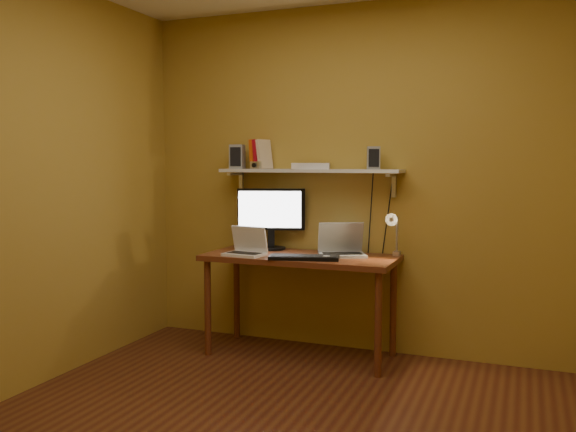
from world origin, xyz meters
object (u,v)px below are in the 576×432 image
at_px(laptop, 342,247).
at_px(shelf_camera, 256,165).
at_px(desk, 300,267).
at_px(speaker_left, 237,157).
at_px(router, 311,166).
at_px(keyboard, 304,258).
at_px(netbook, 247,247).
at_px(wall_shelf, 309,171).
at_px(desk_lamp, 394,229).
at_px(mouse, 326,258).
at_px(speaker_right, 373,158).
at_px(monitor, 271,215).

relative_size(laptop, shelf_camera, 3.99).
relative_size(desk, speaker_left, 7.41).
distance_m(laptop, router, 0.65).
height_order(laptop, keyboard, laptop).
relative_size(netbook, keyboard, 0.62).
bearing_deg(wall_shelf, desk_lamp, -5.88).
relative_size(laptop, keyboard, 0.81).
height_order(desk, keyboard, keyboard).
bearing_deg(keyboard, shelf_camera, 135.26).
bearing_deg(desk_lamp, desk, -169.19).
distance_m(laptop, keyboard, 0.33).
relative_size(mouse, speaker_right, 0.54).
bearing_deg(router, keyboard, -77.71).
distance_m(netbook, shelf_camera, 0.66).
bearing_deg(wall_shelf, router, -35.38).
bearing_deg(monitor, speaker_right, -18.97).
xyz_separation_m(monitor, speaker_left, (-0.28, -0.01, 0.45)).
distance_m(shelf_camera, router, 0.43).
xyz_separation_m(monitor, netbook, (-0.05, -0.34, -0.21)).
bearing_deg(laptop, mouse, -124.39).
relative_size(keyboard, router, 1.75).
xyz_separation_m(laptop, mouse, (-0.04, -0.24, -0.05)).
distance_m(laptop, speaker_left, 1.10).
height_order(desk, monitor, monitor).
bearing_deg(desk, speaker_right, 20.54).
relative_size(netbook, mouse, 3.38).
distance_m(speaker_left, router, 0.62).
bearing_deg(mouse, netbook, 175.02).
relative_size(desk_lamp, router, 1.35).
height_order(mouse, desk_lamp, desk_lamp).
relative_size(wall_shelf, laptop, 3.53).
distance_m(monitor, desk_lamp, 0.98).
height_order(mouse, speaker_right, speaker_right).
distance_m(netbook, desk_lamp, 1.07).
xyz_separation_m(wall_shelf, laptop, (0.29, -0.11, -0.54)).
bearing_deg(shelf_camera, keyboard, -30.99).
xyz_separation_m(desk_lamp, router, (-0.64, 0.06, 0.44)).
height_order(laptop, speaker_right, speaker_right).
bearing_deg(desk, netbook, -157.81).
relative_size(desk, mouse, 15.69).
xyz_separation_m(wall_shelf, shelf_camera, (-0.41, -0.07, 0.04)).
distance_m(desk, wall_shelf, 0.72).
bearing_deg(netbook, shelf_camera, 107.33).
distance_m(netbook, keyboard, 0.46).
relative_size(netbook, router, 1.09).
xyz_separation_m(mouse, desk_lamp, (0.41, 0.28, 0.19)).
bearing_deg(speaker_right, monitor, 162.60).
xyz_separation_m(keyboard, speaker_left, (-0.69, 0.36, 0.71)).
height_order(wall_shelf, mouse, wall_shelf).
height_order(speaker_left, router, speaker_left).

